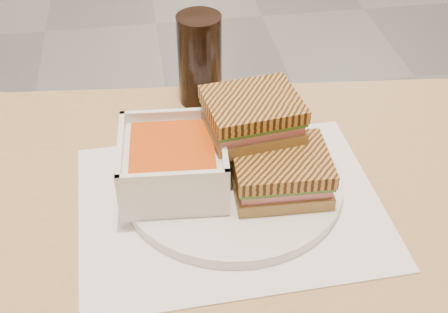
{
  "coord_description": "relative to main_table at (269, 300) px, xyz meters",
  "views": [
    {
      "loc": [
        -0.08,
        -2.57,
        1.29
      ],
      "look_at": [
        0.01,
        -2.0,
        0.82
      ],
      "focal_mm": 48.53,
      "sensor_mm": 36.0,
      "label": 1
    }
  ],
  "objects": [
    {
      "name": "main_table",
      "position": [
        0.0,
        0.0,
        0.0
      ],
      "size": [
        1.26,
        0.81,
        0.75
      ],
      "color": "tan",
      "rests_on": "ground"
    },
    {
      "name": "tray_liner",
      "position": [
        -0.04,
        0.07,
        0.12
      ],
      "size": [
        0.39,
        0.31,
        0.0
      ],
      "color": "white",
      "rests_on": "main_table"
    },
    {
      "name": "plate",
      "position": [
        -0.03,
        0.1,
        0.12
      ],
      "size": [
        0.29,
        0.29,
        0.02
      ],
      "color": "white",
      "rests_on": "tray_liner"
    },
    {
      "name": "soup_bowl",
      "position": [
        -0.11,
        0.1,
        0.16
      ],
      "size": [
        0.14,
        0.14,
        0.07
      ],
      "color": "white",
      "rests_on": "plate"
    },
    {
      "name": "panini_lower",
      "position": [
        0.02,
        0.07,
        0.16
      ],
      "size": [
        0.12,
        0.1,
        0.05
      ],
      "color": "#A68144",
      "rests_on": "plate"
    },
    {
      "name": "panini_upper",
      "position": [
        -0.0,
        0.13,
        0.21
      ],
      "size": [
        0.13,
        0.11,
        0.05
      ],
      "color": "#A68144",
      "rests_on": "panini_lower"
    },
    {
      "name": "cola_glass",
      "position": [
        -0.05,
        0.32,
        0.19
      ],
      "size": [
        0.07,
        0.07,
        0.14
      ],
      "color": "black",
      "rests_on": "main_table"
    }
  ]
}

